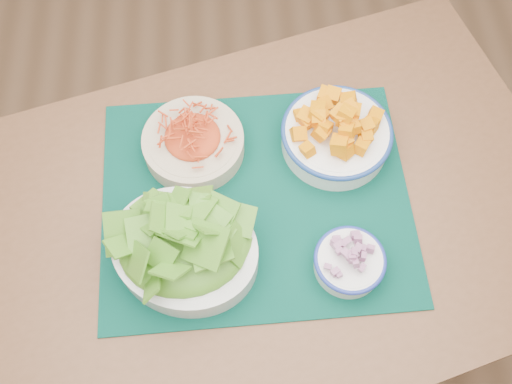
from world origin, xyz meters
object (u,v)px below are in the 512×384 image
(placemat, at_px, (256,199))
(lettuce_bowl, at_px, (184,246))
(table, at_px, (267,233))
(onion_bowl, at_px, (350,261))
(carrot_bowl, at_px, (193,141))
(squash_bowl, at_px, (337,131))

(placemat, relative_size, lettuce_bowl, 1.76)
(table, bearing_deg, lettuce_bowl, -168.15)
(placemat, distance_m, onion_bowl, 0.21)
(carrot_bowl, bearing_deg, squash_bowl, -1.39)
(carrot_bowl, distance_m, squash_bowl, 0.28)
(squash_bowl, bearing_deg, onion_bowl, -92.15)
(table, height_order, squash_bowl, squash_bowl)
(lettuce_bowl, bearing_deg, squash_bowl, 60.79)
(table, bearing_deg, squash_bowl, 28.21)
(carrot_bowl, bearing_deg, placemat, -45.70)
(squash_bowl, bearing_deg, table, -136.20)
(table, xyz_separation_m, lettuce_bowl, (-0.15, -0.08, 0.16))
(carrot_bowl, relative_size, lettuce_bowl, 0.77)
(onion_bowl, bearing_deg, table, 138.13)
(table, height_order, onion_bowl, onion_bowl)
(lettuce_bowl, xyz_separation_m, onion_bowl, (0.28, -0.04, -0.02))
(placemat, xyz_separation_m, onion_bowl, (0.15, -0.14, 0.03))
(table, xyz_separation_m, carrot_bowl, (-0.13, 0.14, 0.14))
(carrot_bowl, distance_m, lettuce_bowl, 0.22)
(placemat, height_order, lettuce_bowl, lettuce_bowl)
(placemat, distance_m, lettuce_bowl, 0.18)
(squash_bowl, bearing_deg, carrot_bowl, 178.61)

